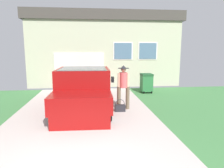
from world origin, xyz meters
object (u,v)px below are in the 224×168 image
at_px(house_with_garage, 103,49).
at_px(wheeled_trash_bin, 146,82).
at_px(pickup_truck, 84,91).
at_px(handbag, 120,108).
at_px(person_with_hat, 123,85).

xyz_separation_m(house_with_garage, wheeled_trash_bin, (2.12, -5.07, -1.85)).
distance_m(pickup_truck, handbag, 1.61).
distance_m(person_with_hat, wheeled_trash_bin, 3.57).
distance_m(handbag, wheeled_trash_bin, 3.92).
xyz_separation_m(person_with_hat, wheeled_trash_bin, (1.80, 3.06, -0.43)).
bearing_deg(pickup_truck, person_with_hat, 172.85).
xyz_separation_m(pickup_truck, wheeled_trash_bin, (3.37, 2.82, -0.16)).
distance_m(handbag, house_with_garage, 8.73).
xyz_separation_m(pickup_truck, house_with_garage, (1.25, 7.88, 1.68)).
bearing_deg(person_with_hat, pickup_truck, -7.67).
relative_size(pickup_truck, wheeled_trash_bin, 5.20).
relative_size(person_with_hat, wheeled_trash_bin, 1.66).
relative_size(pickup_truck, handbag, 11.54).
bearing_deg(wheeled_trash_bin, person_with_hat, -120.50).
bearing_deg(house_with_garage, person_with_hat, -87.76).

